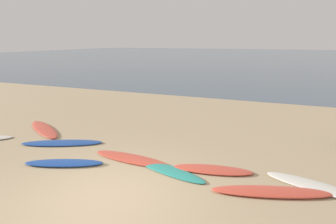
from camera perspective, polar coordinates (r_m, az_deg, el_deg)
The scene contains 10 objects.
ground_plane at distance 15.19m, azimuth 9.25°, elevation 1.26°, with size 120.00×120.00×0.20m, color tan.
ocean_water at distance 65.99m, azimuth 19.67°, elevation 10.45°, with size 140.00×100.00×0.01m, color #475B6B.
surfboard_1 at distance 11.51m, azimuth -23.42°, elevation -3.12°, with size 2.64×0.59×0.09m, color #D84C38.
surfboard_2 at distance 9.80m, azimuth -20.31°, elevation -5.78°, with size 2.55×0.59×0.07m, color #1E479E.
surfboard_3 at distance 8.21m, azimuth -19.97°, elevation -9.51°, with size 2.09×0.50×0.10m, color #1E479E.
surfboard_4 at distance 8.10m, azimuth -7.27°, elevation -9.18°, with size 2.39×0.59×0.07m, color #D84C38.
surfboard_5 at distance 7.40m, azimuth -0.10°, elevation -11.41°, with size 2.26×0.50×0.06m, color teal.
surfboard_6 at distance 7.46m, azimuth 8.87°, elevation -11.25°, with size 2.00×0.55×0.08m, color #D84C38.
surfboard_7 at distance 6.78m, azimuth 20.00°, elevation -14.67°, with size 2.60×0.51×0.10m, color #D84C38.
surfboard_8 at distance 7.41m, azimuth 27.30°, elevation -12.99°, with size 2.18×0.57×0.08m, color silver.
Camera 1 is at (3.26, -4.46, 3.21)m, focal length 30.63 mm.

